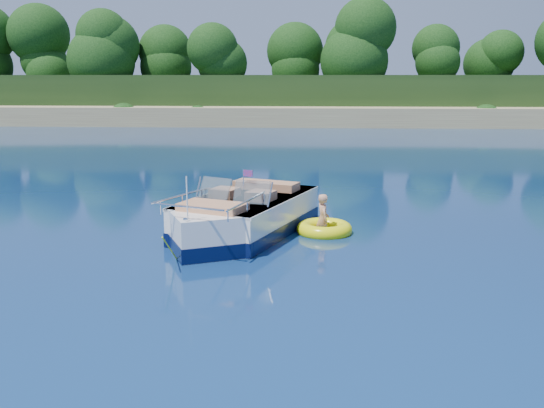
# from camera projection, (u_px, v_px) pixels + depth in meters

# --- Properties ---
(ground) EXTENTS (160.00, 160.00, 0.00)m
(ground) POSITION_uv_depth(u_px,v_px,m) (256.00, 258.00, 13.24)
(ground) COLOR #091941
(ground) RESTS_ON ground
(shoreline) EXTENTS (170.00, 59.00, 6.00)m
(shoreline) POSITION_uv_depth(u_px,v_px,m) (299.00, 100.00, 75.33)
(shoreline) COLOR #8D7852
(shoreline) RESTS_ON ground
(treeline) EXTENTS (150.00, 7.12, 8.19)m
(treeline) POSITION_uv_depth(u_px,v_px,m) (296.00, 57.00, 52.15)
(treeline) COLOR black
(treeline) RESTS_ON ground
(motorboat) EXTENTS (3.66, 6.04, 2.11)m
(motorboat) POSITION_uv_depth(u_px,v_px,m) (240.00, 220.00, 15.03)
(motorboat) COLOR white
(motorboat) RESTS_ON ground
(tow_tube) EXTENTS (1.74, 1.74, 0.37)m
(tow_tube) POSITION_uv_depth(u_px,v_px,m) (324.00, 229.00, 15.38)
(tow_tube) COLOR #FDFF0E
(tow_tube) RESTS_ON ground
(boy) EXTENTS (0.50, 0.79, 1.44)m
(boy) POSITION_uv_depth(u_px,v_px,m) (322.00, 232.00, 15.48)
(boy) COLOR tan
(boy) RESTS_ON ground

